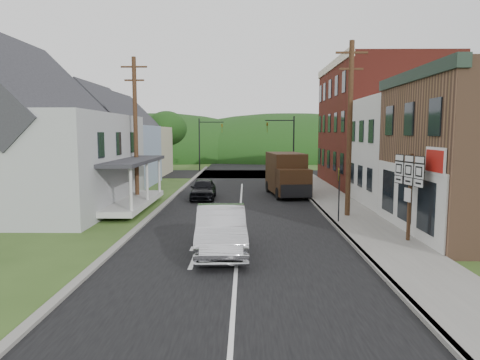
{
  "coord_description": "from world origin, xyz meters",
  "views": [
    {
      "loc": [
        0.31,
        -18.47,
        4.44
      ],
      "look_at": [
        0.04,
        1.56,
        2.2
      ],
      "focal_mm": 32.0,
      "sensor_mm": 36.0,
      "label": 1
    }
  ],
  "objects_px": {
    "silver_sedan": "(221,230)",
    "dark_sedan": "(203,189)",
    "delivery_van": "(287,174)",
    "warning_sign": "(339,187)",
    "route_sign_cluster": "(409,185)"
  },
  "relations": [
    {
      "from": "route_sign_cluster",
      "to": "delivery_van",
      "type": "bearing_deg",
      "value": 94.04
    },
    {
      "from": "route_sign_cluster",
      "to": "dark_sedan",
      "type": "bearing_deg",
      "value": 117.95
    },
    {
      "from": "dark_sedan",
      "to": "delivery_van",
      "type": "bearing_deg",
      "value": 14.66
    },
    {
      "from": "silver_sedan",
      "to": "warning_sign",
      "type": "height_order",
      "value": "warning_sign"
    },
    {
      "from": "delivery_van",
      "to": "route_sign_cluster",
      "type": "xyz_separation_m",
      "value": [
        3.55,
        -12.98,
        0.88
      ]
    },
    {
      "from": "silver_sedan",
      "to": "dark_sedan",
      "type": "distance_m",
      "value": 12.79
    },
    {
      "from": "dark_sedan",
      "to": "delivery_van",
      "type": "distance_m",
      "value": 6.0
    },
    {
      "from": "delivery_van",
      "to": "silver_sedan",
      "type": "bearing_deg",
      "value": -112.32
    },
    {
      "from": "delivery_van",
      "to": "warning_sign",
      "type": "distance_m",
      "value": 9.51
    },
    {
      "from": "dark_sedan",
      "to": "route_sign_cluster",
      "type": "height_order",
      "value": "route_sign_cluster"
    },
    {
      "from": "warning_sign",
      "to": "silver_sedan",
      "type": "bearing_deg",
      "value": -129.33
    },
    {
      "from": "route_sign_cluster",
      "to": "silver_sedan",
      "type": "bearing_deg",
      "value": 178.68
    },
    {
      "from": "dark_sedan",
      "to": "delivery_van",
      "type": "xyz_separation_m",
      "value": [
        5.71,
        1.62,
        0.84
      ]
    },
    {
      "from": "silver_sedan",
      "to": "delivery_van",
      "type": "height_order",
      "value": "delivery_van"
    },
    {
      "from": "silver_sedan",
      "to": "delivery_van",
      "type": "relative_size",
      "value": 0.91
    }
  ]
}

